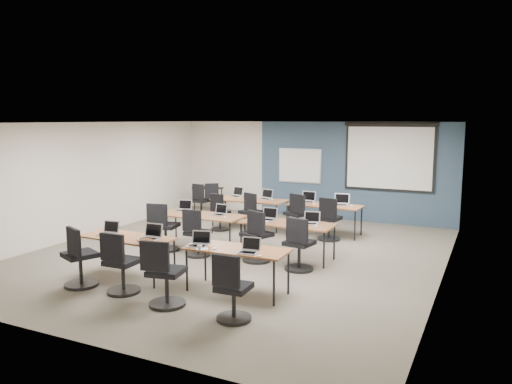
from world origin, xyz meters
The scene contains 58 objects.
floor centered at (0.00, 0.00, 0.00)m, with size 8.00×9.00×0.02m, color #6B6354.
ceiling centered at (0.00, 0.00, 2.70)m, with size 8.00×9.00×0.02m, color white.
wall_back centered at (0.00, 4.50, 1.35)m, with size 8.00×0.04×2.70m, color beige.
wall_front centered at (0.00, -4.50, 1.35)m, with size 8.00×0.04×2.70m, color beige.
wall_left centered at (-4.00, 0.00, 1.35)m, with size 0.04×9.00×2.70m, color beige.
wall_right centered at (4.00, 0.00, 1.35)m, with size 0.04×9.00×2.70m, color beige.
blue_accent_panel centered at (1.25, 4.47, 1.35)m, with size 5.50×0.04×2.70m, color #3D5977.
whiteboard centered at (-0.30, 4.43, 1.45)m, with size 1.28×0.03×0.98m.
projector_screen centered at (2.20, 4.41, 1.89)m, with size 2.40×0.10×1.82m.
training_table_front_left centered at (-1.04, -2.15, 0.68)m, with size 1.72×0.72×0.73m.
training_table_front_right centered at (1.09, -2.03, 0.68)m, with size 1.66×0.69×0.73m.
training_table_mid_left centered at (-0.94, 0.14, 0.69)m, with size 1.91×0.79×0.73m.
training_table_mid_right centered at (1.06, 0.16, 0.69)m, with size 1.86×0.78×0.73m.
training_table_back_left centered at (-0.92, 2.45, 0.69)m, with size 1.92×0.80×0.73m.
training_table_back_right centered at (1.09, 2.50, 0.68)m, with size 1.76×0.73×0.73m.
laptop_0 centered at (-1.43, -2.17, 0.79)m, with size 0.31×0.26×0.24m.
mouse_0 centered at (-1.26, -2.37, 0.74)m, with size 0.06×0.10×0.04m, color white.
task_chair_0 centered at (-1.40, -2.93, 0.43)m, with size 0.60×0.56×1.04m.
laptop_1 centered at (-0.55, -2.12, 0.79)m, with size 0.34×0.29×0.26m.
mouse_1 centered at (-0.35, -2.32, 0.74)m, with size 0.06×0.10×0.04m, color white.
task_chair_1 centered at (-0.56, -2.88, 0.42)m, with size 0.54×0.54×1.02m.
laptop_2 centered at (0.46, -2.17, 0.79)m, with size 0.32×0.27×0.24m.
mouse_2 centered at (0.79, -2.23, 0.74)m, with size 0.06×0.09×0.03m, color white.
task_chair_2 centered at (0.40, -3.04, 0.43)m, with size 0.55×0.55×1.03m.
laptop_3 centered at (1.38, -2.18, 0.79)m, with size 0.30×0.26×0.23m.
mouse_3 centered at (1.62, -2.30, 0.74)m, with size 0.05×0.09×0.03m, color white.
task_chair_3 centered at (1.57, -3.09, 0.40)m, with size 0.49×0.49×0.98m.
laptop_4 centered at (-1.54, 0.36, 0.79)m, with size 0.31×0.27×0.24m.
mouse_4 centered at (-1.18, 0.16, 0.74)m, with size 0.06×0.10×0.03m, color white.
task_chair_4 centered at (-1.52, -0.43, 0.43)m, with size 0.56×0.56×1.03m.
laptop_5 centered at (-0.55, 0.27, 0.79)m, with size 0.30×0.26×0.23m.
mouse_5 centered at (-0.31, 0.06, 0.74)m, with size 0.06×0.09×0.03m, color white.
task_chair_5 centered at (-0.65, -0.51, 0.41)m, with size 0.50×0.50×0.99m.
laptop_6 centered at (0.60, 0.25, 0.79)m, with size 0.32×0.28×0.25m.
mouse_6 centered at (0.67, 0.03, 0.74)m, with size 0.06×0.09×0.03m, color white.
task_chair_6 centered at (0.62, -0.33, 0.43)m, with size 0.59×0.56×1.04m.
laptop_7 centered at (1.52, 0.26, 0.79)m, with size 0.31×0.27×0.24m.
mouse_7 centered at (1.70, 0.06, 0.74)m, with size 0.06×0.09×0.03m, color white.
task_chair_7 centered at (1.56, -0.51, 0.42)m, with size 0.54×0.54×1.01m.
laptop_8 centered at (-1.43, 2.70, 0.79)m, with size 0.34×0.29×0.26m.
mouse_8 centered at (-1.25, 2.52, 0.74)m, with size 0.06×0.10×0.03m, color white.
task_chair_8 centered at (-1.43, 1.77, 0.39)m, with size 0.46×0.46×0.95m.
laptop_9 centered at (-0.55, 2.66, 0.79)m, with size 0.33×0.28×0.25m.
mouse_9 centered at (-0.33, 2.57, 0.74)m, with size 0.05×0.09×0.03m, color white.
task_chair_9 centered at (-0.64, 1.95, 0.41)m, with size 0.55×0.51×1.00m.
laptop_10 centered at (0.57, 2.70, 0.79)m, with size 0.35×0.29×0.26m.
mouse_10 centered at (0.83, 2.43, 0.74)m, with size 0.06×0.10×0.04m, color white.
task_chair_10 centered at (0.53, 2.09, 0.43)m, with size 0.58×0.55×1.03m.
laptop_11 centered at (1.44, 2.64, 0.80)m, with size 0.36×0.30×0.27m.
mouse_11 centered at (1.72, 2.57, 0.74)m, with size 0.07×0.10×0.04m, color white.
task_chair_11 centered at (1.35, 1.98, 0.42)m, with size 0.53×0.53×1.01m.
blue_mousepad centered at (-1.19, -2.32, 0.73)m, with size 0.23×0.19×0.01m, color #121F93.
snack_bowl centered at (-0.42, -2.42, 0.77)m, with size 0.30×0.30×0.07m, color brown.
snack_plate centered at (0.61, -2.32, 0.74)m, with size 0.20×0.20×0.01m, color white.
coffee_cup centered at (0.62, -2.40, 0.77)m, with size 0.07×0.07×0.06m, color white.
utility_table centered at (-2.98, 3.80, 0.65)m, with size 0.86×0.48×0.75m.
spare_chair_a centered at (-2.41, 3.32, 0.40)m, with size 0.55×0.48×0.97m.
spare_chair_b centered at (-2.81, 3.10, 0.39)m, with size 0.47×0.47×0.96m.
Camera 1 is at (4.71, -8.86, 2.77)m, focal length 35.00 mm.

